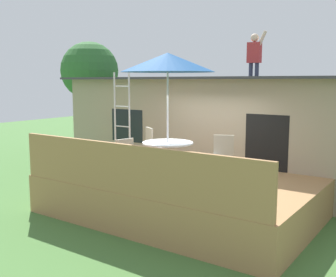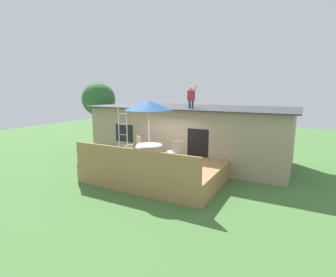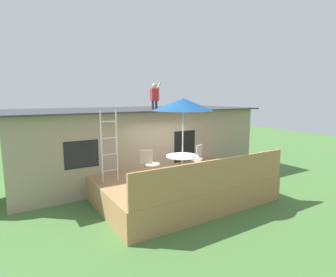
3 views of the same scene
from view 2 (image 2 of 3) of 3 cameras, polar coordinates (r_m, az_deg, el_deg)
The scene contains 12 objects.
ground_plane at distance 11.09m, azimuth -2.67°, elevation -9.07°, with size 40.00×40.00×0.00m, color #477538.
house at distance 13.85m, azimuth 4.85°, elevation 1.08°, with size 10.50×4.50×2.89m.
deck at distance 10.96m, azimuth -2.69°, elevation -7.10°, with size 5.43×3.50×0.80m, color #A87A4C.
deck_railing at distance 9.36m, azimuth -8.05°, elevation -4.88°, with size 5.33×0.08×0.90m, color #A87A4C.
patio_table at distance 10.58m, azimuth -4.17°, elevation -2.24°, with size 1.04×1.04×0.74m.
patio_umbrella at distance 10.33m, azimuth -4.30°, elevation 7.33°, with size 1.90×1.90×2.54m.
step_ladder at distance 12.40m, azimuth -9.94°, elevation 1.95°, with size 0.52×0.04×2.20m.
person_figure at distance 12.60m, azimuth 5.18°, elevation 9.49°, with size 0.47×0.20×1.11m.
patio_chair_left at distance 11.52m, azimuth -6.28°, elevation -1.87°, with size 0.57×0.46×0.92m.
patio_chair_right at distance 10.52m, azimuth 1.30°, elevation -3.01°, with size 0.59×0.44×0.92m.
patio_chair_near at distance 9.95m, azimuth -8.06°, elevation -3.91°, with size 0.44×0.62×0.92m.
backyard_tree at distance 17.48m, azimuth -15.02°, elevation 8.15°, with size 2.12×2.12×4.21m.
Camera 2 is at (5.33, -8.98, 3.74)m, focal length 27.64 mm.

